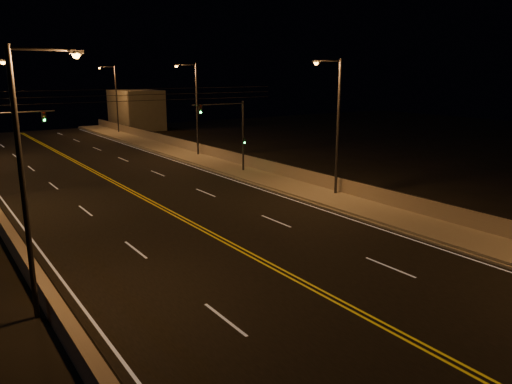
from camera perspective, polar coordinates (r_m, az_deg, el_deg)
road at (r=28.79m, az=-5.56°, el=-4.58°), size 18.00×120.00×0.02m
sidewalk at (r=34.99m, az=10.12°, el=-1.21°), size 3.60×120.00×0.30m
curb at (r=33.77m, az=7.84°, el=-1.80°), size 0.14×120.00×0.15m
parapet_wall at (r=35.98m, az=12.05°, el=0.18°), size 0.30×120.00×1.00m
jersey_barrier at (r=25.73m, az=-25.02°, el=-6.97°), size 0.45×120.00×0.95m
distant_building_right at (r=83.22m, az=-13.55°, el=9.14°), size 6.00×10.00×6.19m
parapet_rail at (r=35.87m, az=12.09°, el=1.00°), size 0.06×120.00×0.06m
lane_markings at (r=28.73m, az=-5.49°, el=-4.59°), size 17.32×116.00×0.00m
streetlight_1 at (r=36.00m, az=9.07°, el=8.13°), size 2.55×0.28×9.85m
streetlight_2 at (r=53.66m, az=-7.04°, el=9.92°), size 2.55×0.28×9.85m
streetlight_3 at (r=76.88m, az=-15.85°, el=10.58°), size 2.55×0.28×9.85m
streetlight_4 at (r=19.27m, az=-24.52°, el=2.49°), size 2.55×0.28×9.85m
traffic_signal_right at (r=44.16m, az=-2.55°, el=7.19°), size 5.11×0.31×6.48m
overhead_wires at (r=36.05m, az=-13.26°, el=10.75°), size 22.00×0.03×0.83m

